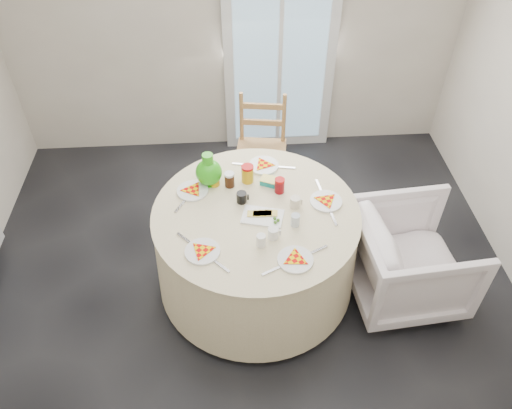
{
  "coord_description": "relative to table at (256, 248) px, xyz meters",
  "views": [
    {
      "loc": [
        -0.09,
        -2.14,
        3.02
      ],
      "look_at": [
        0.07,
        0.2,
        0.8
      ],
      "focal_mm": 35.0,
      "sensor_mm": 36.0,
      "label": 1
    }
  ],
  "objects": [
    {
      "name": "cheese_platter",
      "position": [
        0.04,
        -0.05,
        0.4
      ],
      "size": [
        0.3,
        0.23,
        0.03
      ],
      "primitive_type": null,
      "rotation": [
        0.0,
        0.0,
        -0.26
      ],
      "color": "white",
      "rests_on": "table"
    },
    {
      "name": "green_pitcher",
      "position": [
        -0.3,
        0.32,
        0.49
      ],
      "size": [
        0.2,
        0.2,
        0.24
      ],
      "primitive_type": null,
      "rotation": [
        0.0,
        0.0,
        -0.07
      ],
      "color": "green",
      "rests_on": "table"
    },
    {
      "name": "mugs_glasses",
      "position": [
        0.09,
        -0.02,
        0.44
      ],
      "size": [
        0.61,
        0.61,
        0.09
      ],
      "primitive_type": null,
      "rotation": [
        0.0,
        0.0,
        0.22
      ],
      "color": "#ABABAB",
      "rests_on": "table"
    },
    {
      "name": "armchair",
      "position": [
        1.07,
        -0.15,
        0.02
      ],
      "size": [
        0.77,
        0.81,
        0.78
      ],
      "primitive_type": "imported",
      "rotation": [
        0.0,
        0.0,
        1.66
      ],
      "color": "white",
      "rests_on": "floor"
    },
    {
      "name": "place_settings",
      "position": [
        0.0,
        0.0,
        0.4
      ],
      "size": [
        1.53,
        1.53,
        0.02
      ],
      "primitive_type": null,
      "rotation": [
        0.0,
        0.0,
        -0.39
      ],
      "color": "silver",
      "rests_on": "table"
    },
    {
      "name": "butter_tub",
      "position": [
        0.11,
        0.27,
        0.41
      ],
      "size": [
        0.14,
        0.12,
        0.05
      ],
      "primitive_type": "cube",
      "rotation": [
        0.0,
        0.0,
        -0.42
      ],
      "color": "#128884",
      "rests_on": "table"
    },
    {
      "name": "floor",
      "position": [
        -0.07,
        -0.2,
        -0.38
      ],
      "size": [
        4.0,
        4.0,
        0.0
      ],
      "primitive_type": "plane",
      "color": "black",
      "rests_on": "ground"
    },
    {
      "name": "jar_cluster",
      "position": [
        -0.06,
        0.24,
        0.45
      ],
      "size": [
        0.53,
        0.29,
        0.15
      ],
      "primitive_type": null,
      "rotation": [
        0.0,
        0.0,
        0.08
      ],
      "color": "#8A5A0C",
      "rests_on": "table"
    },
    {
      "name": "table",
      "position": [
        0.0,
        0.0,
        0.0
      ],
      "size": [
        1.41,
        1.41,
        0.72
      ],
      "primitive_type": "cylinder",
      "color": "beige",
      "rests_on": "floor"
    },
    {
      "name": "glass_door",
      "position": [
        0.33,
        1.75,
        0.68
      ],
      "size": [
        1.0,
        0.08,
        2.1
      ],
      "primitive_type": "cube",
      "color": "silver",
      "rests_on": "floor"
    },
    {
      "name": "wooden_chair",
      "position": [
        0.11,
        1.0,
        0.09
      ],
      "size": [
        0.46,
        0.45,
        0.93
      ],
      "primitive_type": null,
      "rotation": [
        0.0,
        0.0,
        -0.14
      ],
      "color": "#AE8452",
      "rests_on": "floor"
    },
    {
      "name": "wall_back",
      "position": [
        -0.07,
        1.8,
        0.93
      ],
      "size": [
        4.0,
        0.02,
        2.6
      ],
      "primitive_type": "cube",
      "color": "#BCB5A3",
      "rests_on": "floor"
    }
  ]
}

